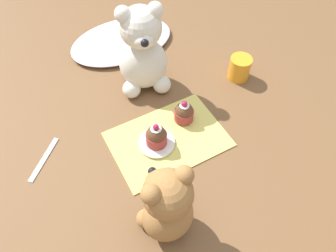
% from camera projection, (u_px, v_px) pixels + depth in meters
% --- Properties ---
extents(ground_plane, '(4.00, 4.00, 0.00)m').
position_uv_depth(ground_plane, '(168.00, 140.00, 0.82)').
color(ground_plane, brown).
extents(knitted_placemat, '(0.28, 0.19, 0.01)m').
position_uv_depth(knitted_placemat, '(168.00, 139.00, 0.81)').
color(knitted_placemat, '#E0D166').
rests_on(knitted_placemat, ground_plane).
extents(tulle_cloth, '(0.33, 0.22, 0.03)m').
position_uv_depth(tulle_cloth, '(122.00, 41.00, 1.03)').
color(tulle_cloth, silver).
rests_on(tulle_cloth, ground_plane).
extents(teddy_bear_cream, '(0.16, 0.15, 0.25)m').
position_uv_depth(teddy_bear_cream, '(143.00, 52.00, 0.84)').
color(teddy_bear_cream, silver).
rests_on(teddy_bear_cream, ground_plane).
extents(teddy_bear_tan, '(0.11, 0.11, 0.21)m').
position_uv_depth(teddy_bear_tan, '(167.00, 206.00, 0.61)').
color(teddy_bear_tan, '#A3703D').
rests_on(teddy_bear_tan, ground_plane).
extents(cupcake_near_cream_bear, '(0.05, 0.05, 0.06)m').
position_uv_depth(cupcake_near_cream_bear, '(184.00, 112.00, 0.83)').
color(cupcake_near_cream_bear, '#993333').
rests_on(cupcake_near_cream_bear, knitted_placemat).
extents(saucer_plate, '(0.09, 0.09, 0.01)m').
position_uv_depth(saucer_plate, '(157.00, 144.00, 0.80)').
color(saucer_plate, white).
rests_on(saucer_plate, knitted_placemat).
extents(cupcake_near_tan_bear, '(0.05, 0.05, 0.07)m').
position_uv_depth(cupcake_near_tan_bear, '(157.00, 137.00, 0.78)').
color(cupcake_near_tan_bear, '#993333').
rests_on(cupcake_near_tan_bear, saucer_plate).
extents(juice_glass, '(0.06, 0.06, 0.07)m').
position_uv_depth(juice_glass, '(240.00, 68.00, 0.92)').
color(juice_glass, orange).
rests_on(juice_glass, ground_plane).
extents(teaspoon, '(0.10, 0.10, 0.01)m').
position_uv_depth(teaspoon, '(44.00, 159.00, 0.78)').
color(teaspoon, silver).
rests_on(teaspoon, ground_plane).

